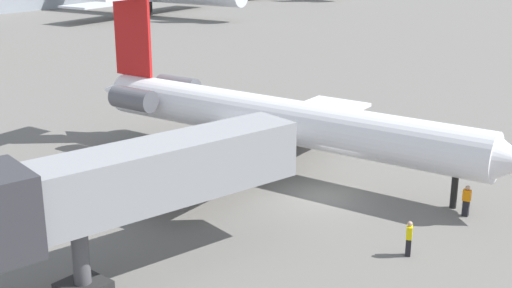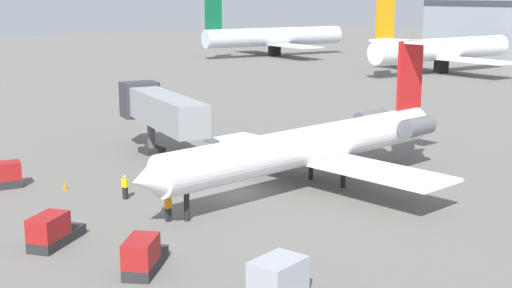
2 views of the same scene
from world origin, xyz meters
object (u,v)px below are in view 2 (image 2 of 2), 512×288
(baggage_tug_lead, at_px, (52,232))
(cargo_container_uld, at_px, (278,279))
(ground_crew_loader, at_px, (125,187))
(parked_airliner_west_mid, at_px, (441,50))
(traffic_cone_near, at_px, (65,186))
(ground_crew_marshaller, at_px, (168,208))
(regional_jet, at_px, (317,143))
(jet_bridge, at_px, (158,108))
(parked_airliner_west_end, at_px, (274,37))
(baggage_tug_spare, at_px, (143,256))
(traffic_cone_mid, at_px, (53,221))

(baggage_tug_lead, relative_size, cargo_container_uld, 1.42)
(ground_crew_loader, bearing_deg, parked_airliner_west_mid, 114.02)
(traffic_cone_near, bearing_deg, cargo_container_uld, 0.59)
(ground_crew_marshaller, xyz_separation_m, traffic_cone_near, (-10.95, -2.10, -0.58))
(regional_jet, xyz_separation_m, baggage_tug_lead, (0.20, -20.31, -2.43))
(jet_bridge, distance_m, baggage_tug_lead, 22.31)
(cargo_container_uld, xyz_separation_m, parked_airliner_west_end, (-101.06, 82.74, 3.38))
(regional_jet, bearing_deg, baggage_tug_spare, -69.84)
(baggage_tug_lead, height_order, traffic_cone_mid, baggage_tug_lead)
(ground_crew_loader, relative_size, parked_airliner_west_end, 0.05)
(regional_jet, relative_size, jet_bridge, 2.01)
(traffic_cone_near, bearing_deg, baggage_tug_spare, -10.33)
(jet_bridge, distance_m, parked_airliner_west_mid, 78.06)
(ground_crew_marshaller, distance_m, baggage_tug_lead, 7.40)
(regional_jet, relative_size, cargo_container_uld, 10.57)
(regional_jet, bearing_deg, traffic_cone_near, -125.06)
(baggage_tug_spare, distance_m, parked_airliner_west_mid, 99.72)
(jet_bridge, xyz_separation_m, baggage_tug_lead, (15.32, -15.84, -3.48))
(baggage_tug_spare, distance_m, traffic_cone_near, 17.50)
(baggage_tug_lead, height_order, parked_airliner_west_mid, parked_airliner_west_mid)
(parked_airliner_west_end, distance_m, parked_airliner_west_mid, 45.79)
(parked_airliner_west_mid, bearing_deg, baggage_tug_spare, -60.79)
(regional_jet, distance_m, baggage_tug_lead, 20.46)
(traffic_cone_mid, bearing_deg, parked_airliner_west_end, 134.22)
(baggage_tug_lead, xyz_separation_m, cargo_container_uld, (13.11, 5.54, 0.11))
(ground_crew_marshaller, bearing_deg, regional_jet, 91.81)
(baggage_tug_lead, bearing_deg, ground_crew_marshaller, 88.36)
(baggage_tug_lead, xyz_separation_m, baggage_tug_spare, (6.47, 2.16, 0.00))
(traffic_cone_near, xyz_separation_m, parked_airliner_west_end, (-77.21, 82.98, 4.05))
(ground_crew_marshaller, height_order, parked_airliner_west_end, parked_airliner_west_end)
(jet_bridge, bearing_deg, ground_crew_marshaller, -28.54)
(traffic_cone_near, bearing_deg, baggage_tug_lead, -26.24)
(ground_crew_loader, distance_m, baggage_tug_lead, 9.56)
(parked_airliner_west_end, bearing_deg, traffic_cone_mid, -45.78)
(cargo_container_uld, xyz_separation_m, traffic_cone_mid, (-16.55, -4.11, -0.67))
(cargo_container_uld, relative_size, parked_airliner_west_end, 0.08)
(traffic_cone_near, bearing_deg, jet_bridge, 113.47)
(baggage_tug_spare, relative_size, cargo_container_uld, 1.33)
(cargo_container_uld, bearing_deg, traffic_cone_near, -179.41)
(regional_jet, xyz_separation_m, baggage_tug_spare, (6.67, -18.16, -2.43))
(baggage_tug_lead, xyz_separation_m, parked_airliner_west_end, (-87.95, 88.28, 3.49))
(cargo_container_uld, distance_m, traffic_cone_mid, 17.07)
(traffic_cone_mid, relative_size, parked_airliner_west_mid, 0.02)
(traffic_cone_mid, xyz_separation_m, parked_airliner_west_mid, (-38.73, 87.71, 3.96))
(jet_bridge, relative_size, traffic_cone_mid, 27.45)
(traffic_cone_mid, height_order, parked_airliner_west_mid, parked_airliner_west_mid)
(jet_bridge, relative_size, parked_airliner_west_mid, 0.45)
(traffic_cone_near, relative_size, traffic_cone_mid, 1.00)
(jet_bridge, height_order, baggage_tug_spare, jet_bridge)
(regional_jet, distance_m, ground_crew_loader, 14.13)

